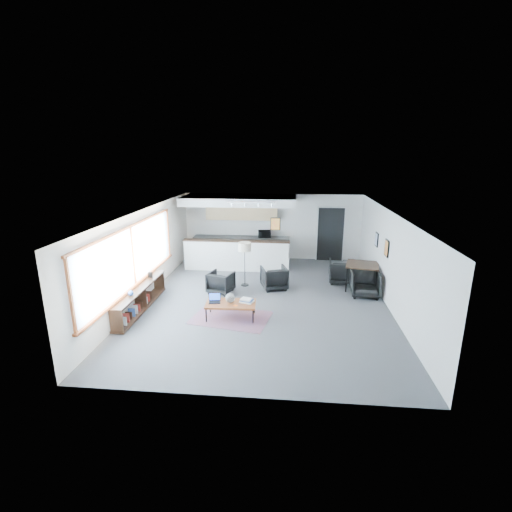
# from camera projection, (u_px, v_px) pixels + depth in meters

# --- Properties ---
(room) EXTENTS (7.02, 9.02, 2.62)m
(room) POSITION_uv_depth(u_px,v_px,m) (264.00, 257.00, 10.51)
(room) COLOR #47474A
(room) RESTS_ON ground
(window) EXTENTS (0.10, 5.95, 1.66)m
(window) POSITION_uv_depth(u_px,v_px,m) (133.00, 258.00, 9.92)
(window) COLOR #8CBFFF
(window) RESTS_ON room
(console) EXTENTS (0.35, 3.00, 0.80)m
(console) POSITION_uv_depth(u_px,v_px,m) (140.00, 299.00, 10.07)
(console) COLOR black
(console) RESTS_ON floor
(kitchenette) EXTENTS (4.20, 1.96, 2.60)m
(kitchenette) POSITION_uv_depth(u_px,v_px,m) (240.00, 228.00, 14.15)
(kitchenette) COLOR white
(kitchenette) RESTS_ON floor
(doorway) EXTENTS (1.10, 0.12, 2.15)m
(doorway) POSITION_uv_depth(u_px,v_px,m) (330.00, 234.00, 14.60)
(doorway) COLOR black
(doorway) RESTS_ON room
(track_light) EXTENTS (1.60, 0.07, 0.15)m
(track_light) POSITION_uv_depth(u_px,v_px,m) (251.00, 203.00, 12.34)
(track_light) COLOR silver
(track_light) RESTS_ON room
(wall_art_lower) EXTENTS (0.03, 0.38, 0.48)m
(wall_art_lower) POSITION_uv_depth(u_px,v_px,m) (387.00, 248.00, 10.51)
(wall_art_lower) COLOR black
(wall_art_lower) RESTS_ON room
(wall_art_upper) EXTENTS (0.03, 0.34, 0.44)m
(wall_art_upper) POSITION_uv_depth(u_px,v_px,m) (377.00, 239.00, 11.77)
(wall_art_upper) COLOR black
(wall_art_upper) RESTS_ON room
(kilim_rug) EXTENTS (2.18, 1.68, 0.01)m
(kilim_rug) POSITION_uv_depth(u_px,v_px,m) (231.00, 318.00, 9.69)
(kilim_rug) COLOR #603949
(kilim_rug) RESTS_ON floor
(coffee_table) EXTENTS (1.32, 0.75, 0.42)m
(coffee_table) POSITION_uv_depth(u_px,v_px,m) (231.00, 304.00, 9.59)
(coffee_table) COLOR brown
(coffee_table) RESTS_ON floor
(laptop) EXTENTS (0.34, 0.29, 0.22)m
(laptop) POSITION_uv_depth(u_px,v_px,m) (215.00, 299.00, 9.64)
(laptop) COLOR black
(laptop) RESTS_ON coffee_table
(ceramic_pot) EXTENTS (0.24, 0.24, 0.24)m
(ceramic_pot) POSITION_uv_depth(u_px,v_px,m) (230.00, 298.00, 9.58)
(ceramic_pot) COLOR gray
(ceramic_pot) RESTS_ON coffee_table
(book_stack) EXTENTS (0.39, 0.35, 0.10)m
(book_stack) POSITION_uv_depth(u_px,v_px,m) (247.00, 300.00, 9.62)
(book_stack) COLOR silver
(book_stack) RESTS_ON coffee_table
(coaster) EXTENTS (0.13, 0.13, 0.01)m
(coaster) POSITION_uv_depth(u_px,v_px,m) (236.00, 305.00, 9.41)
(coaster) COLOR #E5590C
(coaster) RESTS_ON coffee_table
(armchair_left) EXTENTS (0.85, 0.82, 0.72)m
(armchair_left) POSITION_uv_depth(u_px,v_px,m) (221.00, 281.00, 11.36)
(armchair_left) COLOR black
(armchair_left) RESTS_ON floor
(armchair_right) EXTENTS (0.94, 0.90, 0.78)m
(armchair_right) POSITION_uv_depth(u_px,v_px,m) (274.00, 277.00, 11.67)
(armchair_right) COLOR black
(armchair_right) RESTS_ON floor
(floor_lamp) EXTENTS (0.52, 0.52, 1.43)m
(floor_lamp) POSITION_uv_depth(u_px,v_px,m) (245.00, 248.00, 11.71)
(floor_lamp) COLOR black
(floor_lamp) RESTS_ON floor
(dining_table) EXTENTS (1.15, 1.15, 0.82)m
(dining_table) POSITION_uv_depth(u_px,v_px,m) (362.00, 266.00, 11.54)
(dining_table) COLOR black
(dining_table) RESTS_ON floor
(dining_chair_near) EXTENTS (0.73, 0.69, 0.73)m
(dining_chair_near) POSITION_uv_depth(u_px,v_px,m) (365.00, 284.00, 11.07)
(dining_chair_near) COLOR black
(dining_chair_near) RESTS_ON floor
(dining_chair_far) EXTENTS (0.74, 0.70, 0.71)m
(dining_chair_far) POSITION_uv_depth(u_px,v_px,m) (341.00, 272.00, 12.23)
(dining_chair_far) COLOR black
(dining_chair_far) RESTS_ON floor
(microwave) EXTENTS (0.52, 0.32, 0.34)m
(microwave) POSITION_uv_depth(u_px,v_px,m) (264.00, 233.00, 14.57)
(microwave) COLOR black
(microwave) RESTS_ON kitchenette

